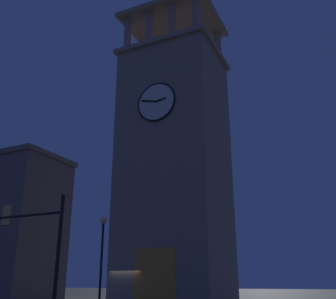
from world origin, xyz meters
The scene contains 3 objects.
clocktower centered at (-2.46, -2.55, 11.17)m, with size 8.56×7.44×27.99m.
traffic_signal_near centered at (-2.94, 13.16, 3.39)m, with size 4.16×0.41×5.24m.
street_lamp centered at (-1.90, 6.54, 3.77)m, with size 0.44×0.44×5.45m.
Camera 1 is at (-15.45, 25.97, 1.65)m, focal length 41.55 mm.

